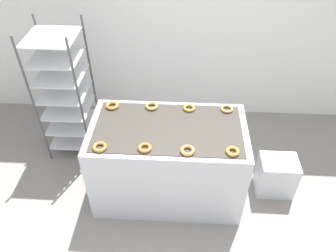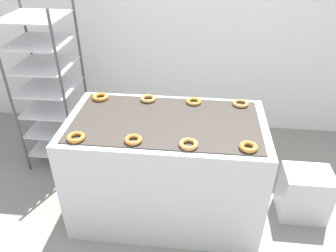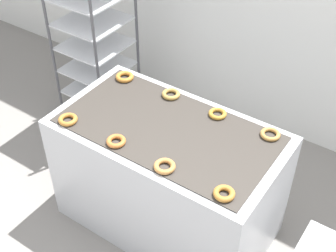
% 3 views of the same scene
% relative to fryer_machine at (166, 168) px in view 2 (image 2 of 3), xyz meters
% --- Properties ---
extents(wall_back, '(8.00, 0.05, 2.80)m').
position_rel_fryer_machine_xyz_m(wall_back, '(-0.00, 1.47, 0.95)').
color(wall_back, white).
rests_on(wall_back, ground_plane).
extents(fryer_machine, '(1.47, 0.81, 0.90)m').
position_rel_fryer_machine_xyz_m(fryer_machine, '(0.00, 0.00, 0.00)').
color(fryer_machine, silver).
rests_on(fryer_machine, ground_plane).
extents(baking_rack_cart, '(0.52, 0.54, 1.58)m').
position_rel_fryer_machine_xyz_m(baking_rack_cart, '(-1.18, 0.64, 0.36)').
color(baking_rack_cart, '#4C4C51').
rests_on(baking_rack_cart, ground_plane).
extents(glaze_bin, '(0.38, 0.30, 0.44)m').
position_rel_fryer_machine_xyz_m(glaze_bin, '(1.14, 0.07, -0.23)').
color(glaze_bin, silver).
rests_on(glaze_bin, ground_plane).
extents(donut_near_left, '(0.12, 0.12, 0.03)m').
position_rel_fryer_machine_xyz_m(donut_near_left, '(-0.57, -0.30, 0.47)').
color(donut_near_left, '#AE6E2D').
rests_on(donut_near_left, fryer_machine).
extents(donut_near_midleft, '(0.12, 0.12, 0.03)m').
position_rel_fryer_machine_xyz_m(donut_near_midleft, '(-0.18, -0.29, 0.47)').
color(donut_near_midleft, '#BD6A2F').
rests_on(donut_near_midleft, fryer_machine).
extents(donut_near_midright, '(0.13, 0.13, 0.03)m').
position_rel_fryer_machine_xyz_m(donut_near_midright, '(0.18, -0.30, 0.47)').
color(donut_near_midright, '#BD7D3F').
rests_on(donut_near_midright, fryer_machine).
extents(donut_near_right, '(0.12, 0.12, 0.03)m').
position_rel_fryer_machine_xyz_m(donut_near_right, '(0.56, -0.29, 0.47)').
color(donut_near_right, '#B4752E').
rests_on(donut_near_right, fryer_machine).
extents(donut_far_left, '(0.13, 0.13, 0.03)m').
position_rel_fryer_machine_xyz_m(donut_far_left, '(-0.57, 0.28, 0.47)').
color(donut_far_left, '#BA742C').
rests_on(donut_far_left, fryer_machine).
extents(donut_far_midleft, '(0.13, 0.13, 0.03)m').
position_rel_fryer_machine_xyz_m(donut_far_midleft, '(-0.18, 0.30, 0.47)').
color(donut_far_midleft, '#A7803E').
rests_on(donut_far_midleft, fryer_machine).
extents(donut_far_midright, '(0.12, 0.12, 0.03)m').
position_rel_fryer_machine_xyz_m(donut_far_midright, '(0.19, 0.29, 0.46)').
color(donut_far_midright, '#B37E2B').
rests_on(donut_far_midright, fryer_machine).
extents(donut_far_right, '(0.12, 0.12, 0.03)m').
position_rel_fryer_machine_xyz_m(donut_far_right, '(0.56, 0.30, 0.46)').
color(donut_far_right, '#B17E3E').
rests_on(donut_far_right, fryer_machine).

